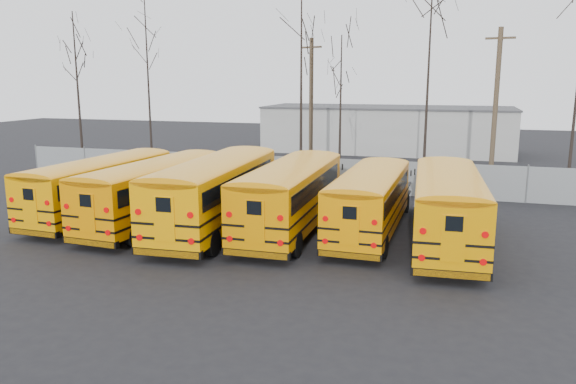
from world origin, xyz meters
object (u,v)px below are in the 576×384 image
(bus_a, at_px, (103,182))
(bus_e, at_px, (371,196))
(bus_b, at_px, (157,187))
(bus_d, at_px, (292,191))
(bus_c, at_px, (217,187))
(bus_f, at_px, (447,201))
(utility_pole_right, at_px, (495,107))
(utility_pole_left, at_px, (311,105))

(bus_a, distance_m, bus_e, 12.86)
(bus_b, xyz_separation_m, bus_d, (6.29, 0.60, 0.06))
(bus_a, height_order, bus_b, bus_b)
(bus_d, bearing_deg, bus_c, -169.27)
(bus_b, bearing_deg, bus_d, 8.86)
(bus_f, bearing_deg, bus_a, 176.42)
(bus_c, height_order, utility_pole_right, utility_pole_right)
(bus_b, relative_size, bus_e, 1.06)
(bus_c, distance_m, bus_f, 9.81)
(utility_pole_right, bearing_deg, bus_d, -111.62)
(bus_e, bearing_deg, bus_a, -175.91)
(bus_d, relative_size, utility_pole_left, 1.19)
(bus_d, relative_size, bus_e, 1.09)
(utility_pole_right, bearing_deg, bus_b, -125.41)
(bus_d, bearing_deg, bus_a, -179.75)
(bus_b, distance_m, bus_d, 6.32)
(bus_a, bearing_deg, utility_pole_left, 70.95)
(bus_d, distance_m, bus_f, 6.56)
(bus_d, height_order, utility_pole_left, utility_pole_left)
(bus_e, bearing_deg, utility_pole_left, 114.49)
(bus_d, distance_m, utility_pole_left, 16.20)
(bus_d, distance_m, bus_e, 3.42)
(bus_c, distance_m, bus_d, 3.32)
(bus_c, distance_m, bus_e, 6.74)
(bus_e, bearing_deg, bus_d, -169.92)
(bus_b, bearing_deg, bus_c, 2.25)
(bus_d, xyz_separation_m, bus_f, (6.55, -0.22, -0.02))
(bus_e, relative_size, bus_f, 0.92)
(bus_b, relative_size, bus_c, 0.92)
(bus_b, relative_size, bus_f, 0.98)
(bus_b, xyz_separation_m, bus_c, (3.04, -0.06, 0.15))
(bus_b, height_order, bus_e, bus_b)
(bus_c, xyz_separation_m, utility_pole_right, (12.11, 13.82, 3.01))
(bus_a, height_order, utility_pole_left, utility_pole_left)
(bus_e, xyz_separation_m, utility_pole_left, (-6.58, 15.05, 3.13))
(bus_f, bearing_deg, utility_pole_left, 118.25)
(bus_d, xyz_separation_m, utility_pole_right, (8.87, 13.16, 3.11))
(bus_e, height_order, utility_pole_right, utility_pole_right)
(bus_f, bearing_deg, bus_d, 174.68)
(bus_c, bearing_deg, bus_a, 172.77)
(utility_pole_right, bearing_deg, bus_a, -131.62)
(bus_a, relative_size, utility_pole_right, 1.11)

